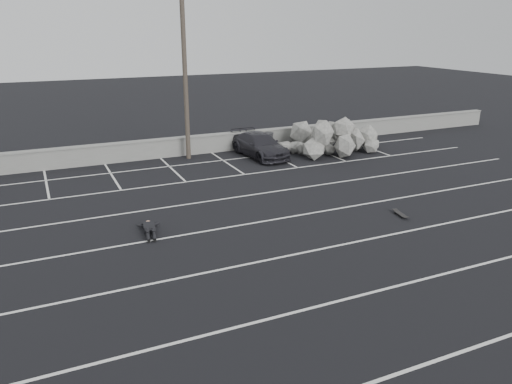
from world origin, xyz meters
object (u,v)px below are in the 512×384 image
car_right (260,145)px  utility_pole (185,71)px  trash_bin (268,141)px  person (149,225)px  skateboard (400,214)px  riprap_pile (332,141)px

car_right → utility_pole: 5.71m
trash_bin → person: 13.33m
person → utility_pole: bearing=73.1°
person → skateboard: bearing=-7.5°
utility_pole → riprap_pile: size_ratio=1.53×
riprap_pile → person: 14.55m
car_right → utility_pole: size_ratio=0.47×
riprap_pile → utility_pole: bearing=167.4°
trash_bin → skateboard: trash_bin is taller
trash_bin → person: bearing=-134.5°
car_right → utility_pole: (-3.78, 1.24, 4.09)m
car_right → person: car_right is taller
car_right → riprap_pile: size_ratio=0.72×
riprap_pile → person: (-12.49, -7.46, -0.35)m
utility_pole → skateboard: bearing=-67.8°
trash_bin → car_right: bearing=-129.9°
utility_pole → trash_bin: utility_pole is taller
car_right → trash_bin: 1.92m
riprap_pile → skateboard: size_ratio=7.58×
utility_pole → riprap_pile: utility_pole is taller
utility_pole → skateboard: 13.64m
car_right → trash_bin: (1.23, 1.46, -0.16)m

